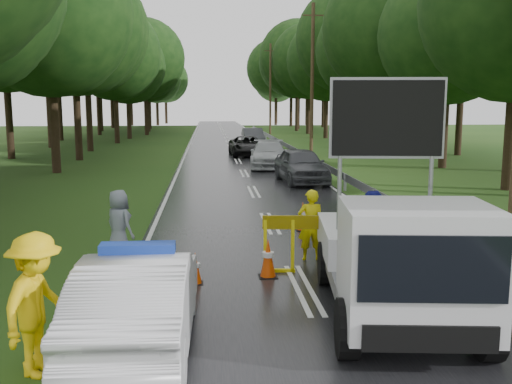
{
  "coord_description": "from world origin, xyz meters",
  "views": [
    {
      "loc": [
        -1.76,
        -10.31,
        3.52
      ],
      "look_at": [
        -0.59,
        3.77,
        1.3
      ],
      "focal_mm": 40.0,
      "sensor_mm": 36.0,
      "label": 1
    }
  ],
  "objects": [
    {
      "name": "ground",
      "position": [
        0.0,
        0.0,
        0.0
      ],
      "size": [
        160.0,
        160.0,
        0.0
      ],
      "primitive_type": "plane",
      "color": "#204513",
      "rests_on": "ground"
    },
    {
      "name": "road",
      "position": [
        0.0,
        30.0,
        0.01
      ],
      "size": [
        7.0,
        140.0,
        0.02
      ],
      "primitive_type": "cube",
      "color": "black",
      "rests_on": "ground"
    },
    {
      "name": "guardrail",
      "position": [
        3.7,
        29.67,
        0.55
      ],
      "size": [
        0.12,
        60.06,
        0.7
      ],
      "color": "gray",
      "rests_on": "ground"
    },
    {
      "name": "utility_pole_mid",
      "position": [
        5.2,
        28.0,
        5.06
      ],
      "size": [
        1.4,
        0.24,
        10.0
      ],
      "color": "#422E1E",
      "rests_on": "ground"
    },
    {
      "name": "utility_pole_far",
      "position": [
        5.2,
        54.0,
        5.06
      ],
      "size": [
        1.4,
        0.24,
        10.0
      ],
      "color": "#422E1E",
      "rests_on": "ground"
    },
    {
      "name": "police_sedan",
      "position": [
        -2.78,
        -2.36,
        0.71
      ],
      "size": [
        1.56,
        4.29,
        1.54
      ],
      "rotation": [
        0.0,
        0.0,
        3.12
      ],
      "color": "silver",
      "rests_on": "ground"
    },
    {
      "name": "work_truck",
      "position": [
        1.23,
        -1.69,
        1.06
      ],
      "size": [
        2.7,
        5.11,
        3.91
      ],
      "rotation": [
        0.0,
        0.0,
        -0.12
      ],
      "color": "gray",
      "rests_on": "ground"
    },
    {
      "name": "barrier",
      "position": [
        0.8,
        1.0,
        0.92
      ],
      "size": [
        2.96,
        0.3,
        1.22
      ],
      "rotation": [
        0.0,
        0.0,
        -0.08
      ],
      "color": "yellow",
      "rests_on": "ground"
    },
    {
      "name": "officer",
      "position": [
        0.49,
        2.0,
        0.81
      ],
      "size": [
        0.6,
        0.4,
        1.62
      ],
      "primitive_type": "imported",
      "rotation": [
        0.0,
        0.0,
        3.13
      ],
      "color": "yellow",
      "rests_on": "ground"
    },
    {
      "name": "civilian",
      "position": [
        1.5,
        0.5,
        0.9
      ],
      "size": [
        1.07,
        0.96,
        1.8
      ],
      "primitive_type": "imported",
      "rotation": [
        0.0,
        0.0,
        0.38
      ],
      "color": "#171C97",
      "rests_on": "ground"
    },
    {
      "name": "bystander_left",
      "position": [
        -4.0,
        -3.08,
        0.95
      ],
      "size": [
        1.02,
        1.37,
        1.89
      ],
      "primitive_type": "imported",
      "rotation": [
        0.0,
        0.0,
        1.29
      ],
      "color": "yellow",
      "rests_on": "ground"
    },
    {
      "name": "bystander_right",
      "position": [
        -3.8,
        2.5,
        0.79
      ],
      "size": [
        0.91,
        0.9,
        1.59
      ],
      "primitive_type": "imported",
      "rotation": [
        0.0,
        0.0,
        2.38
      ],
      "color": "gray",
      "rests_on": "ground"
    },
    {
      "name": "queue_car_first",
      "position": [
        2.33,
        14.65,
        0.77
      ],
      "size": [
        2.18,
        4.66,
        1.54
      ],
      "primitive_type": "imported",
      "rotation": [
        0.0,
        0.0,
        0.08
      ],
      "color": "#46484F",
      "rests_on": "ground"
    },
    {
      "name": "queue_car_second",
      "position": [
        1.53,
        20.65,
        0.72
      ],
      "size": [
        2.45,
        5.11,
        1.43
      ],
      "primitive_type": "imported",
      "rotation": [
        0.0,
        0.0,
        -0.09
      ],
      "color": "#A9ADB1",
      "rests_on": "ground"
    },
    {
      "name": "queue_car_third",
      "position": [
        0.8,
        27.61,
        0.66
      ],
      "size": [
        2.41,
        4.85,
        1.32
      ],
      "primitive_type": "imported",
      "rotation": [
        0.0,
        0.0,
        0.05
      ],
      "color": "black",
      "rests_on": "ground"
    },
    {
      "name": "queue_car_fourth",
      "position": [
        1.83,
        35.87,
        0.74
      ],
      "size": [
        1.66,
        4.53,
        1.48
      ],
      "primitive_type": "imported",
      "rotation": [
        0.0,
        0.0,
        0.02
      ],
      "color": "#45474D",
      "rests_on": "ground"
    },
    {
      "name": "cone_near_left",
      "position": [
        -2.5,
        -2.73,
        0.31
      ],
      "size": [
        0.31,
        0.31,
        0.65
      ],
      "color": "black",
      "rests_on": "ground"
    },
    {
      "name": "cone_center",
      "position": [
        -0.59,
        0.81,
        0.39
      ],
      "size": [
        0.38,
        0.38,
        0.81
      ],
      "color": "black",
      "rests_on": "ground"
    },
    {
      "name": "cone_far",
      "position": [
        0.81,
        5.0,
        0.4
      ],
      "size": [
        0.39,
        0.39,
        0.82
      ],
      "color": "black",
      "rests_on": "ground"
    },
    {
      "name": "cone_left_mid",
      "position": [
        -2.05,
        0.5,
        0.31
      ],
      "size": [
        0.3,
        0.3,
        0.64
      ],
      "color": "black",
      "rests_on": "ground"
    },
    {
      "name": "cone_right",
      "position": [
        2.4,
        1.5,
        0.36
      ],
      "size": [
        0.35,
        0.35,
        0.75
      ],
      "color": "black",
      "rests_on": "ground"
    }
  ]
}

